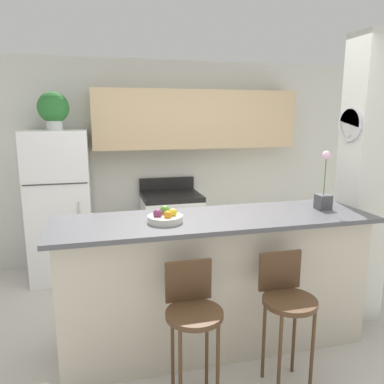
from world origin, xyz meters
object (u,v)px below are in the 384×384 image
at_px(bar_stool_right, 287,301).
at_px(refrigerator, 60,205).
at_px(stove_range, 172,229).
at_px(potted_plant_on_fridge, 53,109).
at_px(trash_bin, 113,263).
at_px(fruit_bowl, 165,217).
at_px(bar_stool_left, 193,314).
at_px(orchid_vase, 324,193).

bearing_deg(bar_stool_right, refrigerator, 125.42).
distance_m(refrigerator, stove_range, 1.37).
distance_m(potted_plant_on_fridge, trash_bin, 1.85).
bearing_deg(fruit_bowl, trash_bin, 102.65).
xyz_separation_m(stove_range, bar_stool_left, (-0.33, -2.36, 0.16)).
relative_size(bar_stool_right, orchid_vase, 1.90).
bearing_deg(stove_range, trash_bin, -158.72).
xyz_separation_m(orchid_vase, trash_bin, (-1.72, 1.46, -1.03)).
xyz_separation_m(stove_range, bar_stool_right, (0.33, -2.36, 0.16)).
relative_size(orchid_vase, fruit_bowl, 1.89).
distance_m(refrigerator, trash_bin, 0.90).
bearing_deg(trash_bin, stove_range, 21.28).
distance_m(potted_plant_on_fridge, fruit_bowl, 2.15).
distance_m(refrigerator, fruit_bowl, 2.01).
distance_m(refrigerator, orchid_vase, 2.87).
relative_size(bar_stool_left, fruit_bowl, 3.59).
xyz_separation_m(fruit_bowl, trash_bin, (-0.34, 1.53, -0.93)).
bearing_deg(trash_bin, refrigerator, 156.51).
height_order(bar_stool_right, orchid_vase, orchid_vase).
bearing_deg(refrigerator, bar_stool_left, -67.03).
xyz_separation_m(stove_range, fruit_bowl, (-0.41, -1.82, 0.66)).
relative_size(bar_stool_right, fruit_bowl, 3.59).
distance_m(bar_stool_right, orchid_vase, 1.06).
bearing_deg(orchid_vase, potted_plant_on_fridge, 143.18).
xyz_separation_m(bar_stool_left, fruit_bowl, (-0.07, 0.54, 0.50)).
bearing_deg(stove_range, potted_plant_on_fridge, -177.90).
bearing_deg(bar_stool_left, potted_plant_on_fridge, 112.97).
xyz_separation_m(refrigerator, fruit_bowl, (0.90, -1.77, 0.27)).
bearing_deg(potted_plant_on_fridge, orchid_vase, -36.82).
bearing_deg(potted_plant_on_fridge, refrigerator, -63.64).
height_order(bar_stool_left, fruit_bowl, fruit_bowl).
bearing_deg(bar_stool_right, potted_plant_on_fridge, 125.42).
distance_m(refrigerator, bar_stool_right, 2.84).
xyz_separation_m(bar_stool_right, orchid_vase, (0.64, 0.60, 0.60)).
relative_size(refrigerator, trash_bin, 4.50).
height_order(potted_plant_on_fridge, trash_bin, potted_plant_on_fridge).
bearing_deg(orchid_vase, bar_stool_right, -136.60).
relative_size(potted_plant_on_fridge, trash_bin, 1.09).
height_order(refrigerator, bar_stool_left, refrigerator).
relative_size(stove_range, fruit_bowl, 4.10).
bearing_deg(bar_stool_left, trash_bin, 101.43).
height_order(bar_stool_right, fruit_bowl, fruit_bowl).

